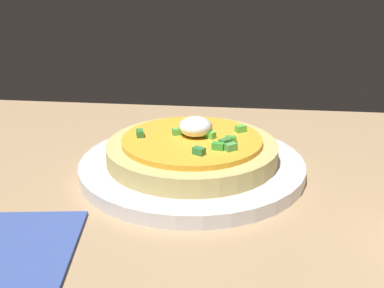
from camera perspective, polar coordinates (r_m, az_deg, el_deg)
name	(u,v)px	position (r cm, az deg, el deg)	size (l,w,h in cm)	color
dining_table	(209,219)	(48.78, 2.07, -9.28)	(95.76, 71.23, 3.08)	tan
plate	(192,166)	(55.27, 0.00, -2.70)	(26.62, 26.62, 1.58)	silver
pizza	(192,149)	(54.43, 0.03, -0.58)	(20.12, 20.12, 5.10)	tan
napkin	(1,250)	(44.12, -22.49, -12.03)	(12.61, 12.61, 0.40)	#364C93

